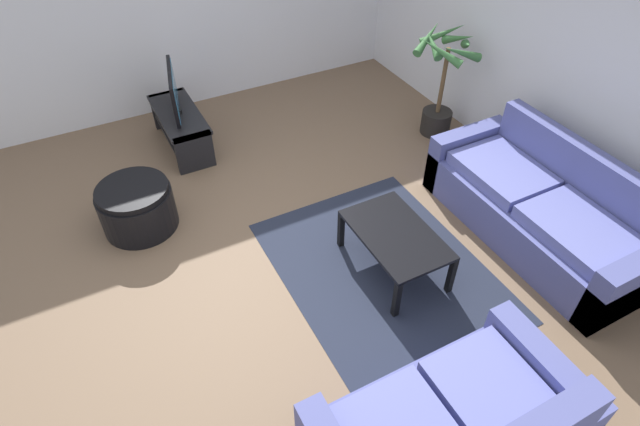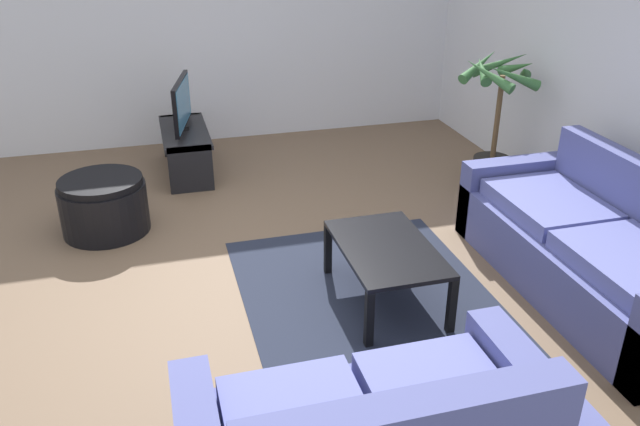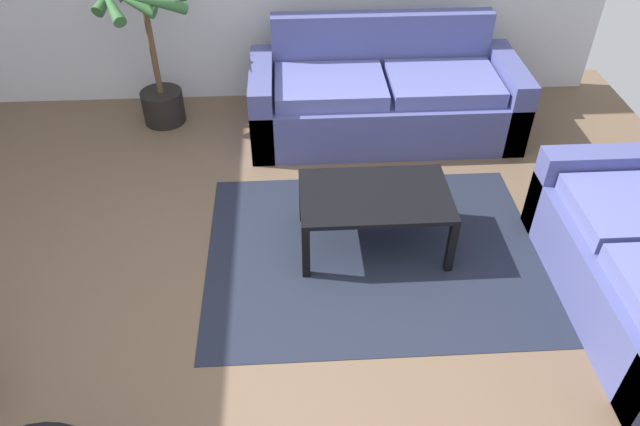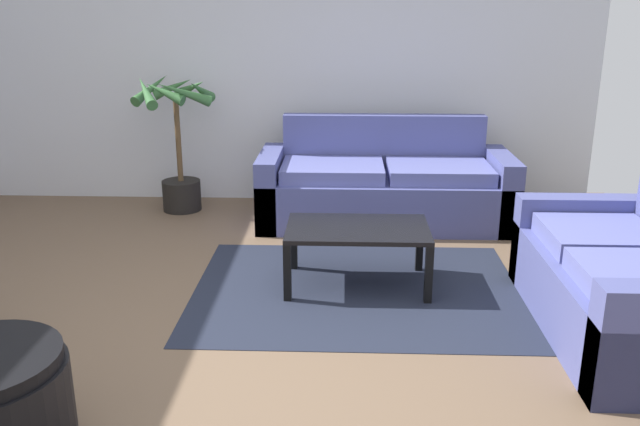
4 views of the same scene
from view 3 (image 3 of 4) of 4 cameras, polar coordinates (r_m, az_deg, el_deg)
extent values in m
plane|color=brown|center=(3.48, -5.27, -12.81)|extent=(6.60, 6.60, 0.00)
cube|color=#4C518C|center=(5.12, 6.05, 9.63)|extent=(2.19, 0.90, 0.42)
cube|color=#4C518C|center=(5.25, 5.81, 15.92)|extent=(1.83, 0.16, 0.48)
cube|color=#4C518C|center=(5.02, -5.47, 10.30)|extent=(0.18, 0.90, 0.62)
cube|color=#4C518C|center=(5.32, 17.06, 10.51)|extent=(0.18, 0.90, 0.62)
cube|color=#5D63A4|center=(4.90, 0.94, 11.97)|extent=(0.87, 0.66, 0.12)
cube|color=#5D63A4|center=(5.04, 11.60, 12.02)|extent=(0.87, 0.66, 0.12)
cube|color=#4C518C|center=(4.44, 25.05, 2.03)|extent=(0.90, 0.18, 0.62)
cube|color=#5D63A4|center=(4.04, 27.32, 0.30)|extent=(0.66, 0.61, 0.12)
cube|color=black|center=(3.83, 5.27, 1.63)|extent=(0.96, 0.60, 0.03)
cube|color=black|center=(3.72, -1.34, -3.78)|extent=(0.05, 0.05, 0.39)
cube|color=black|center=(3.85, 12.36, -3.15)|extent=(0.05, 0.05, 0.39)
cube|color=black|center=(4.14, -1.64, 1.46)|extent=(0.05, 0.05, 0.39)
cube|color=black|center=(4.25, 10.72, 1.87)|extent=(0.05, 0.05, 0.39)
cube|color=#1E2333|center=(4.01, 5.12, -3.78)|extent=(2.20, 1.70, 0.01)
cylinder|color=black|center=(5.47, -14.64, 9.75)|extent=(0.36, 0.36, 0.28)
cylinder|color=brown|center=(5.23, -15.62, 14.84)|extent=(0.05, 0.05, 0.79)
cone|color=#356635|center=(4.92, -17.49, 18.57)|extent=(0.40, 0.20, 0.23)
cone|color=#356635|center=(4.85, -15.40, 18.68)|extent=(0.48, 0.35, 0.27)
camera|label=1|loc=(3.22, 81.88, 23.11)|focal=28.77mm
camera|label=2|loc=(4.33, 68.68, 12.45)|focal=36.23mm
camera|label=4|loc=(1.61, 126.74, -67.02)|focal=37.24mm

